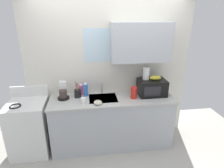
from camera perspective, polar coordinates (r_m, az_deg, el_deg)
kitchen_wall_assembly at (r=3.34m, az=0.99°, el=5.43°), size 2.83×0.42×2.50m
counter_unit at (r=3.41m, az=-0.06°, el=-10.93°), size 2.06×0.63×0.90m
sink_faucet at (r=3.37m, az=-3.06°, el=-1.19°), size 0.03×0.03×0.19m
stove_range at (r=3.53m, az=-23.23°, el=-11.67°), size 0.60×0.60×1.08m
microwave at (r=3.35m, az=11.74°, el=-0.97°), size 0.46×0.35×0.27m
banana_bunch at (r=3.31m, az=12.76°, el=1.82°), size 0.20×0.11×0.07m
paper_towel_roll at (r=3.28m, az=10.11°, el=3.24°), size 0.11×0.11×0.22m
coffee_maker at (r=3.25m, az=-14.28°, el=-2.41°), size 0.19×0.21×0.28m
dish_soap_bottle_blue at (r=3.26m, az=-7.83°, el=-1.63°), size 0.07×0.07×0.25m
dish_soap_bottle_pink at (r=3.33m, az=-9.16°, el=-1.56°), size 0.07×0.07×0.22m
cereal_canister at (r=3.18m, az=6.47°, el=-2.56°), size 0.10×0.10×0.20m
mug_white at (r=3.03m, az=-8.47°, el=-4.95°), size 0.08×0.08×0.09m
utensil_crock at (r=3.26m, az=-10.18°, el=-2.71°), size 0.11×0.11×0.28m
small_bowl at (r=2.98m, az=-4.21°, el=-5.50°), size 0.13×0.13×0.06m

